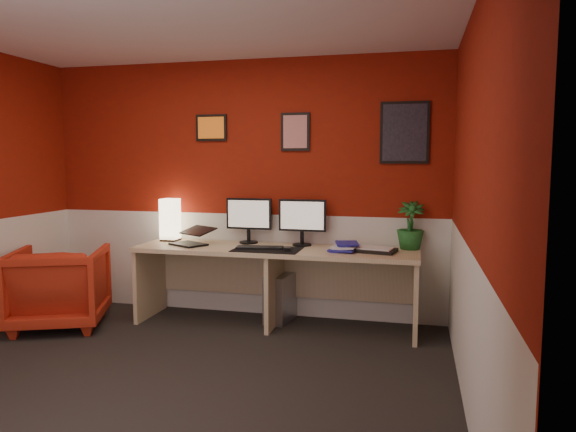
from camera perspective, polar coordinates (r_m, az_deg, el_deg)
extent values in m
cube|color=black|center=(3.92, -13.38, -17.11)|extent=(4.00, 3.50, 0.01)
cube|color=white|center=(3.74, -14.39, 20.89)|extent=(4.00, 3.50, 0.01)
cube|color=maroon|center=(5.23, -4.99, 2.96)|extent=(4.00, 0.01, 2.50)
cube|color=maroon|center=(3.23, 19.47, 0.69)|extent=(0.01, 3.50, 2.50)
cube|color=silver|center=(5.32, -4.93, -5.13)|extent=(4.00, 0.01, 1.00)
cube|color=silver|center=(3.38, 18.92, -12.07)|extent=(0.01, 3.50, 1.00)
cube|color=tan|center=(4.91, -1.44, -7.68)|extent=(2.60, 0.65, 0.73)
cube|color=#FFE5B2|center=(5.37, -12.64, -0.51)|extent=(0.16, 0.16, 0.40)
cube|color=black|center=(5.06, -10.75, -1.89)|extent=(0.40, 0.36, 0.22)
cube|color=black|center=(5.09, -4.30, 0.29)|extent=(0.45, 0.06, 0.58)
cube|color=black|center=(4.93, 1.53, 0.11)|extent=(0.45, 0.06, 0.58)
cube|color=black|center=(4.74, -2.26, -3.63)|extent=(0.60, 0.38, 0.01)
cube|color=black|center=(4.77, -3.09, -3.42)|extent=(0.43, 0.19, 0.02)
cube|color=black|center=(4.66, -0.10, -3.58)|extent=(0.08, 0.11, 0.03)
imported|color=#24219A|center=(4.74, 4.81, -3.52)|extent=(0.27, 0.34, 0.03)
imported|color=silver|center=(4.73, 4.87, -3.24)|extent=(0.23, 0.30, 0.02)
imported|color=#24219A|center=(4.70, 5.23, -3.02)|extent=(0.25, 0.30, 0.02)
cube|color=black|center=(4.68, 9.42, -3.69)|extent=(0.39, 0.32, 0.03)
imported|color=#19591E|center=(4.87, 13.12, -1.00)|extent=(0.25, 0.25, 0.43)
cube|color=#99999E|center=(5.11, -0.72, -8.75)|extent=(0.26, 0.47, 0.45)
imported|color=red|center=(5.32, -23.52, -7.06)|extent=(1.04, 1.05, 0.74)
cube|color=orange|center=(5.33, -8.30, 9.44)|extent=(0.32, 0.02, 0.26)
cube|color=red|center=(5.07, 0.80, 9.10)|extent=(0.28, 0.02, 0.36)
cube|color=black|center=(4.94, 12.52, 8.81)|extent=(0.44, 0.02, 0.56)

